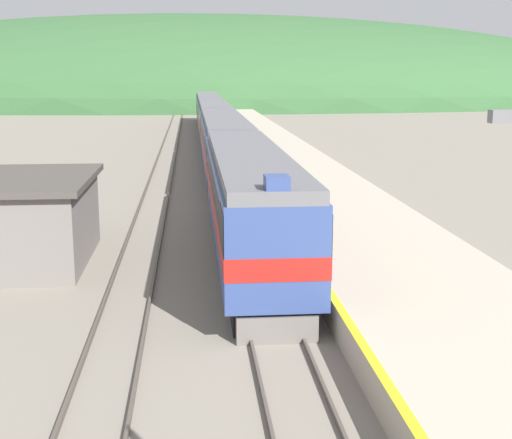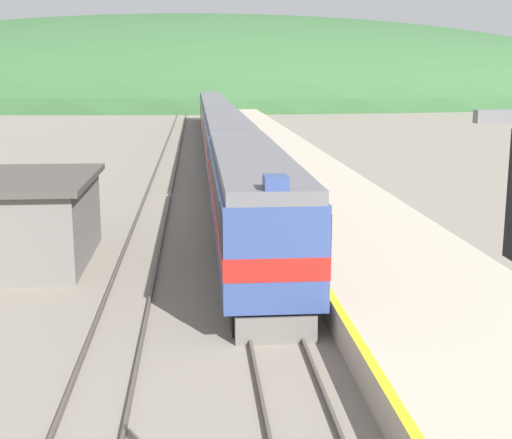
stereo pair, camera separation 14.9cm
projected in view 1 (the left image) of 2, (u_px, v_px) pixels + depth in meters
The scene contains 8 objects.
track_main at pixel (214, 145), 70.04m from camera, with size 1.52×180.00×0.16m.
track_siding at pixel (170, 145), 69.65m from camera, with size 1.52×180.00×0.16m.
platform at pixel (291, 168), 50.89m from camera, with size 6.44×140.00×0.92m.
distant_hills at pixel (201, 102), 165.47m from camera, with size 215.38×96.92×39.30m.
express_train_lead_car at pixel (250, 200), 27.89m from camera, with size 2.90×19.13×4.56m.
carriage_second at pixel (224, 144), 49.31m from camera, with size 2.89×22.59×4.20m.
carriage_third at pixel (213, 121), 72.19m from camera, with size 2.89×22.59×4.20m.
carriage_fourth at pixel (208, 108), 95.07m from camera, with size 2.89×22.59×4.20m.
Camera 1 is at (-2.22, -0.14, 7.28)m, focal length 50.00 mm.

